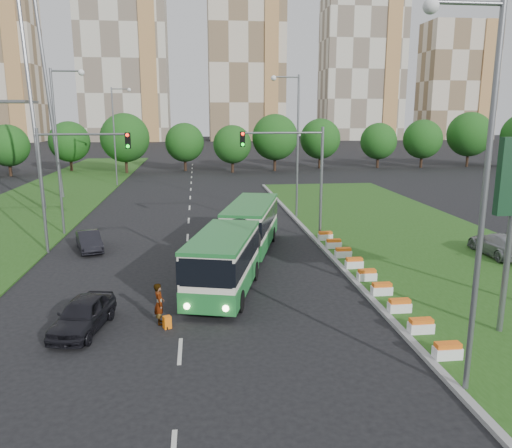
{
  "coord_description": "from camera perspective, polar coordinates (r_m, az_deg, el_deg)",
  "views": [
    {
      "loc": [
        -2.17,
        -23.75,
        8.85
      ],
      "look_at": [
        1.14,
        4.32,
        2.6
      ],
      "focal_mm": 35.0,
      "sensor_mm": 36.0,
      "label": 1
    }
  ],
  "objects": [
    {
      "name": "car_median",
      "position": [
        34.74,
        26.09,
        -2.1
      ],
      "size": [
        2.1,
        5.03,
        1.45
      ],
      "primitive_type": "imported",
      "rotation": [
        0.0,
        0.0,
        3.13
      ],
      "color": "gray",
      "rests_on": "grass_median"
    },
    {
      "name": "articulated_bus",
      "position": [
        29.2,
        -2.2,
        -1.77
      ],
      "size": [
        2.59,
        16.58,
        2.73
      ],
      "rotation": [
        0.0,
        0.0,
        -0.26
      ],
      "color": "silver",
      "rests_on": "ground"
    },
    {
      "name": "ground",
      "position": [
        25.44,
        -1.43,
        -7.89
      ],
      "size": [
        360.0,
        360.0,
        0.0
      ],
      "primitive_type": "plane",
      "color": "black",
      "rests_on": "ground"
    },
    {
      "name": "traffic_mast_left",
      "position": [
        33.94,
        -20.8,
        5.74
      ],
      "size": [
        5.76,
        0.32,
        8.0
      ],
      "color": "slate",
      "rests_on": "ground"
    },
    {
      "name": "midrise_east",
      "position": [
        197.0,
        21.94,
        14.85
      ],
      "size": [
        24.0,
        14.0,
        40.0
      ],
      "primitive_type": "cube",
      "color": "beige",
      "rests_on": "ground"
    },
    {
      "name": "apartment_tower_ceast",
      "position": [
        175.34,
        -1.14,
        17.75
      ],
      "size": [
        25.0,
        15.0,
        50.0
      ],
      "primitive_type": "cube",
      "color": "beige",
      "rests_on": "ground"
    },
    {
      "name": "tree_line",
      "position": [
        79.8,
        2.07,
        9.34
      ],
      "size": [
        120.0,
        8.0,
        9.0
      ],
      "primitive_type": null,
      "color": "#185015",
      "rests_on": "ground"
    },
    {
      "name": "street_lamps",
      "position": [
        33.88,
        -8.18,
        7.52
      ],
      "size": [
        36.0,
        60.0,
        12.0
      ],
      "primitive_type": null,
      "color": "slate",
      "rests_on": "ground"
    },
    {
      "name": "flower_planters",
      "position": [
        27.42,
        12.55,
        -5.68
      ],
      "size": [
        1.1,
        18.1,
        0.6
      ],
      "primitive_type": null,
      "color": "white",
      "rests_on": "grass_median"
    },
    {
      "name": "car_left_far",
      "position": [
        34.74,
        -18.53,
        -1.86
      ],
      "size": [
        2.51,
        4.13,
        1.28
      ],
      "primitive_type": "imported",
      "rotation": [
        0.0,
        0.0,
        0.32
      ],
      "color": "black",
      "rests_on": "ground"
    },
    {
      "name": "left_verge",
      "position": [
        52.0,
        -24.35,
        1.61
      ],
      "size": [
        12.0,
        110.0,
        0.1
      ],
      "primitive_type": "cube",
      "color": "#224D16",
      "rests_on": "ground"
    },
    {
      "name": "pedestrian",
      "position": [
        22.01,
        -11.0,
        -8.93
      ],
      "size": [
        0.52,
        0.71,
        1.82
      ],
      "primitive_type": "imported",
      "rotation": [
        0.0,
        0.0,
        1.7
      ],
      "color": "gray",
      "rests_on": "ground"
    },
    {
      "name": "apartment_tower_east",
      "position": [
        183.5,
        11.96,
        16.79
      ],
      "size": [
        27.0,
        15.0,
        47.0
      ],
      "primitive_type": "cube",
      "color": "beige",
      "rests_on": "ground"
    },
    {
      "name": "lane_markings",
      "position": [
        44.64,
        -7.67,
        0.92
      ],
      "size": [
        0.2,
        100.0,
        0.01
      ],
      "primitive_type": null,
      "color": "beige",
      "rests_on": "ground"
    },
    {
      "name": "grass_median",
      "position": [
        36.27,
        18.24,
        -2.17
      ],
      "size": [
        14.0,
        60.0,
        0.15
      ],
      "primitive_type": "cube",
      "color": "#224D16",
      "rests_on": "ground"
    },
    {
      "name": "apartment_tower_cwest",
      "position": [
        176.08,
        -14.87,
        17.66
      ],
      "size": [
        28.0,
        15.0,
        52.0
      ],
      "primitive_type": "cube",
      "color": "beige",
      "rests_on": "ground"
    },
    {
      "name": "shopping_trolley",
      "position": [
        21.73,
        -10.12,
        -11.01
      ],
      "size": [
        0.32,
        0.33,
        0.54
      ],
      "rotation": [
        0.0,
        0.0,
        0.42
      ],
      "color": "orange",
      "rests_on": "ground"
    },
    {
      "name": "car_left_near",
      "position": [
        22.23,
        -19.18,
        -9.74
      ],
      "size": [
        2.44,
        4.41,
        1.42
      ],
      "primitive_type": "imported",
      "rotation": [
        0.0,
        0.0,
        -0.19
      ],
      "color": "black",
      "rests_on": "ground"
    },
    {
      "name": "median_kerb",
      "position": [
        33.95,
        7.52,
        -2.59
      ],
      "size": [
        0.3,
        60.0,
        0.18
      ],
      "primitive_type": "cube",
      "color": "gray",
      "rests_on": "ground"
    },
    {
      "name": "traffic_mast_median",
      "position": [
        34.64,
        4.91,
        6.62
      ],
      "size": [
        5.76,
        0.32,
        8.0
      ],
      "color": "slate",
      "rests_on": "ground"
    }
  ]
}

